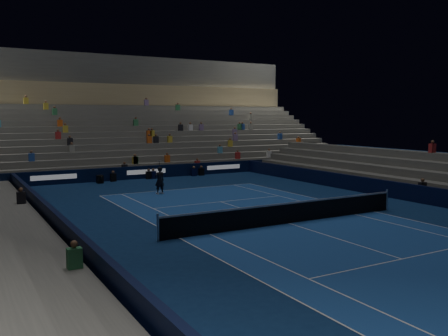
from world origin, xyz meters
TOP-DOWN VIEW (x-y plane):
  - ground at (0.00, 0.00)m, footprint 90.00×90.00m
  - court_surface at (0.00, 0.00)m, footprint 10.97×23.77m
  - sponsor_barrier_far at (0.00, 18.50)m, footprint 44.00×0.25m
  - sponsor_barrier_east at (9.70, 0.00)m, footprint 0.25×37.00m
  - sponsor_barrier_west at (-9.70, 0.00)m, footprint 0.25×37.00m
  - grandstand_main at (0.00, 27.90)m, footprint 44.00×15.20m
  - tennis_net at (0.00, 0.00)m, footprint 12.90×0.10m
  - tennis_player at (-1.97, 10.77)m, footprint 0.65×0.44m
  - broadcast_camera at (-3.91, 17.56)m, footprint 0.45×0.89m

SIDE VIEW (x-z plane):
  - ground at x=0.00m, z-range 0.00..0.00m
  - court_surface at x=0.00m, z-range 0.00..0.01m
  - broadcast_camera at x=-3.91m, z-range 0.01..0.60m
  - sponsor_barrier_far at x=0.00m, z-range 0.00..1.00m
  - sponsor_barrier_east at x=9.70m, z-range 0.00..1.00m
  - sponsor_barrier_west at x=-9.70m, z-range 0.00..1.00m
  - tennis_net at x=0.00m, z-range -0.05..1.05m
  - tennis_player at x=-1.97m, z-range 0.00..1.75m
  - grandstand_main at x=0.00m, z-range -2.22..8.98m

